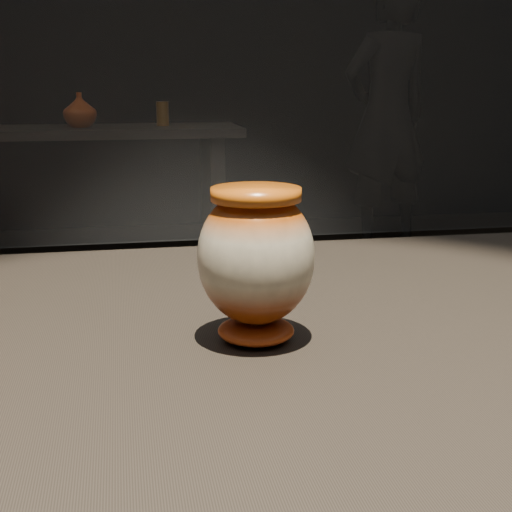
{
  "coord_description": "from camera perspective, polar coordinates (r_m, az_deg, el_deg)",
  "views": [
    {
      "loc": [
        -0.14,
        -0.73,
        1.17
      ],
      "look_at": [
        -0.01,
        -0.04,
        0.99
      ],
      "focal_mm": 50.0,
      "sensor_mm": 36.0,
      "label": 1
    }
  ],
  "objects": [
    {
      "name": "back_shelf",
      "position": [
        4.19,
        -15.2,
        6.3
      ],
      "size": [
        2.0,
        0.6,
        0.9
      ],
      "color": "black",
      "rests_on": "ground"
    },
    {
      "name": "main_vase",
      "position": [
        0.73,
        0.0,
        -0.22
      ],
      "size": [
        0.12,
        0.12,
        0.16
      ],
      "rotation": [
        0.0,
        0.0,
        -0.01
      ],
      "color": "#6D2809",
      "rests_on": "display_plinth"
    },
    {
      "name": "visitor",
      "position": [
        4.98,
        10.42,
        10.91
      ],
      "size": [
        0.75,
        0.58,
        1.82
      ],
      "primitive_type": "imported",
      "rotation": [
        0.0,
        0.0,
        3.39
      ],
      "color": "black",
      "rests_on": "ground"
    },
    {
      "name": "back_vase_right",
      "position": [
        4.17,
        -7.49,
        11.23
      ],
      "size": [
        0.07,
        0.07,
        0.14
      ],
      "primitive_type": "cylinder",
      "color": "#845913",
      "rests_on": "back_shelf"
    },
    {
      "name": "back_vase_mid",
      "position": [
        4.11,
        -13.92,
        11.27
      ],
      "size": [
        0.19,
        0.19,
        0.19
      ],
      "primitive_type": "imported",
      "rotation": [
        0.0,
        0.0,
        4.79
      ],
      "color": "#6D2809",
      "rests_on": "back_shelf"
    }
  ]
}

